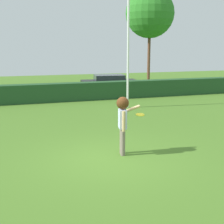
{
  "coord_description": "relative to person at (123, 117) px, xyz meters",
  "views": [
    {
      "loc": [
        -2.83,
        -8.4,
        3.25
      ],
      "look_at": [
        0.44,
        1.25,
        1.15
      ],
      "focal_mm": 50.13,
      "sensor_mm": 36.0,
      "label": 1
    }
  ],
  "objects": [
    {
      "name": "lamppost",
      "position": [
        2.99,
        7.18,
        2.55
      ],
      "size": [
        0.24,
        0.24,
        6.84
      ],
      "color": "silver",
      "rests_on": "ground"
    },
    {
      "name": "hedge_row",
      "position": [
        -0.45,
        10.52,
        -0.63
      ],
      "size": [
        26.23,
        0.9,
        1.11
      ],
      "primitive_type": "cube",
      "color": "#224A26",
      "rests_on": "ground"
    },
    {
      "name": "person",
      "position": [
        0.0,
        0.0,
        0.0
      ],
      "size": [
        0.82,
        0.55,
        1.81
      ],
      "color": "slate",
      "rests_on": "ground"
    },
    {
      "name": "ground_plane",
      "position": [
        -0.45,
        -0.25,
        -1.19
      ],
      "size": [
        60.0,
        60.0,
        0.0
      ],
      "primitive_type": "plane",
      "color": "#497425"
    },
    {
      "name": "birch_tree",
      "position": [
        8.72,
        16.67,
        4.93
      ],
      "size": [
        4.16,
        4.16,
        8.22
      ],
      "color": "brown",
      "rests_on": "ground"
    },
    {
      "name": "parked_car_black",
      "position": [
        4.1,
        13.81,
        -0.5
      ],
      "size": [
        4.38,
        2.24,
        1.25
      ],
      "color": "black",
      "rests_on": "ground"
    },
    {
      "name": "frisbee",
      "position": [
        0.52,
        -0.12,
        0.06
      ],
      "size": [
        0.27,
        0.27,
        0.05
      ],
      "color": "yellow"
    }
  ]
}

